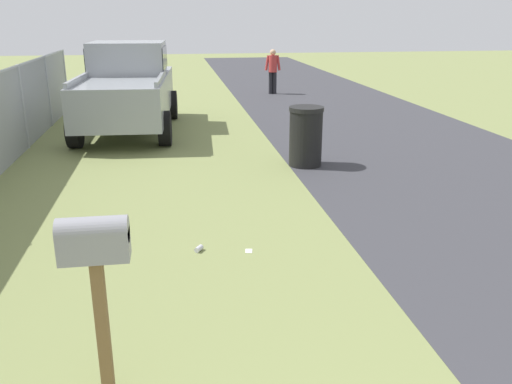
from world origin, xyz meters
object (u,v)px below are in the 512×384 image
(mailbox, at_px, (95,255))
(trash_bin, at_px, (306,136))
(pedestrian, at_px, (273,69))
(pickup_truck, at_px, (128,85))

(mailbox, relative_size, trash_bin, 1.27)
(mailbox, height_order, pedestrian, pedestrian)
(mailbox, relative_size, pedestrian, 0.91)
(trash_bin, bearing_deg, mailbox, 153.48)
(mailbox, height_order, trash_bin, mailbox)
(pickup_truck, relative_size, trash_bin, 4.42)
(trash_bin, xyz_separation_m, pedestrian, (9.53, -1.13, 0.33))
(mailbox, height_order, pickup_truck, pickup_truck)
(mailbox, xyz_separation_m, pickup_truck, (9.88, 0.47, -0.03))
(trash_bin, bearing_deg, pickup_truck, 42.13)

